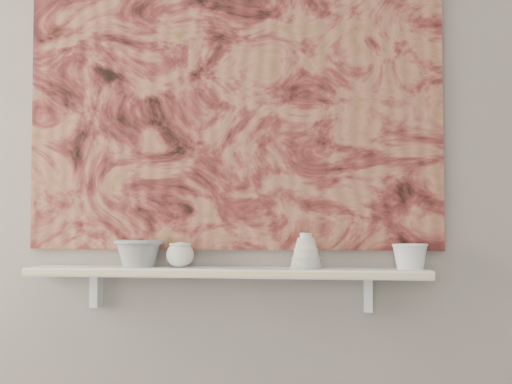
% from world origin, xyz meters
% --- Properties ---
extents(wall_back, '(3.60, 0.00, 3.60)m').
position_xyz_m(wall_back, '(0.00, 1.60, 1.35)').
color(wall_back, gray).
rests_on(wall_back, floor).
extents(shelf, '(1.40, 0.18, 0.03)m').
position_xyz_m(shelf, '(0.00, 1.51, 0.92)').
color(shelf, silver).
rests_on(shelf, wall_back).
extents(shelf_stripe, '(1.40, 0.01, 0.02)m').
position_xyz_m(shelf_stripe, '(0.00, 1.41, 0.92)').
color(shelf_stripe, beige).
rests_on(shelf_stripe, shelf).
extents(bracket_left, '(0.03, 0.06, 0.12)m').
position_xyz_m(bracket_left, '(-0.49, 1.57, 0.84)').
color(bracket_left, silver).
rests_on(bracket_left, wall_back).
extents(bracket_right, '(0.03, 0.06, 0.12)m').
position_xyz_m(bracket_right, '(0.49, 1.57, 0.84)').
color(bracket_right, silver).
rests_on(bracket_right, wall_back).
extents(painting, '(1.50, 0.02, 1.10)m').
position_xyz_m(painting, '(0.00, 1.59, 1.54)').
color(painting, maroon).
rests_on(painting, wall_back).
extents(house_motif, '(0.09, 0.00, 0.08)m').
position_xyz_m(house_motif, '(0.45, 1.57, 1.23)').
color(house_motif, black).
rests_on(house_motif, painting).
extents(bowl_grey, '(0.22, 0.22, 0.10)m').
position_xyz_m(bowl_grey, '(-0.31, 1.51, 0.98)').
color(bowl_grey, gray).
rests_on(bowl_grey, shelf).
extents(cup_cream, '(0.10, 0.10, 0.09)m').
position_xyz_m(cup_cream, '(-0.16, 1.51, 0.97)').
color(cup_cream, beige).
rests_on(cup_cream, shelf).
extents(bell_vessel, '(0.13, 0.13, 0.12)m').
position_xyz_m(bell_vessel, '(0.28, 1.51, 0.99)').
color(bell_vessel, beige).
rests_on(bell_vessel, shelf).
extents(bowl_white, '(0.15, 0.15, 0.09)m').
position_xyz_m(bowl_white, '(0.63, 1.51, 0.97)').
color(bowl_white, white).
rests_on(bowl_white, shelf).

